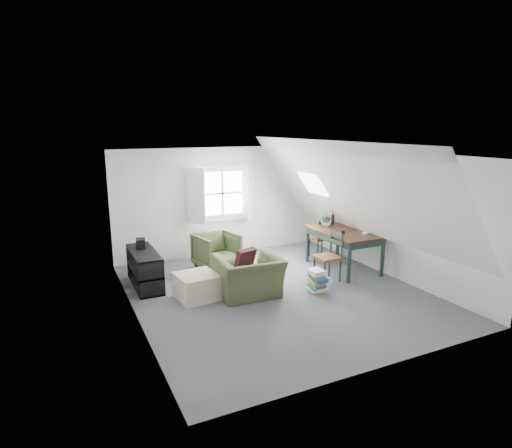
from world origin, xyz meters
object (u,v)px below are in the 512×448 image
armchair_far (217,268)px  ottoman (197,286)px  dining_table (344,236)px  magazine_stack (317,281)px  dining_chair_far (321,237)px  dining_chair_near (329,256)px  media_shelf (145,271)px  armchair_near (249,295)px

armchair_far → ottoman: size_ratio=1.25×
dining_table → magazine_stack: dining_table is taller
dining_chair_far → dining_chair_near: 1.49m
armchair_far → media_shelf: size_ratio=0.63×
dining_chair_far → armchair_far: bearing=4.7°
dining_chair_near → armchair_near: bearing=-98.0°
dining_chair_near → dining_chair_far: bearing=143.1°
armchair_near → magazine_stack: (1.19, -0.40, 0.21)m
ottoman → media_shelf: (-0.70, 0.96, 0.09)m
dining_chair_far → media_shelf: size_ratio=0.69×
dining_chair_far → media_shelf: dining_chair_far is taller
armchair_far → ottoman: 1.69m
magazine_stack → ottoman: bearing=162.1°
armchair_far → ottoman: ottoman is taller
armchair_far → magazine_stack: 2.40m
dining_table → magazine_stack: 1.60m
armchair_near → armchair_far: (0.02, 1.69, 0.00)m
dining_chair_far → armchair_near: bearing=41.6°
dining_chair_far → ottoman: bearing=30.7°
dining_chair_far → dining_chair_near: dining_chair_near is taller
magazine_stack → armchair_near: bearing=161.5°
dining_chair_near → media_shelf: (-3.32, 1.20, -0.18)m
armchair_far → media_shelf: (-1.60, -0.45, 0.31)m
magazine_stack → dining_table: bearing=35.8°
dining_chair_far → magazine_stack: dining_chair_far is taller
media_shelf → magazine_stack: (2.76, -1.63, -0.10)m
ottoman → dining_chair_far: 3.50m
dining_chair_far → magazine_stack: bearing=67.0°
dining_table → media_shelf: (-4.00, 0.74, -0.42)m
armchair_near → dining_chair_far: bearing=-147.6°
armchair_far → dining_chair_near: size_ratio=0.89×
dining_table → dining_chair_near: (-0.68, -0.46, -0.23)m
armchair_far → magazine_stack: size_ratio=1.98×
armchair_far → magazine_stack: bearing=-71.7°
armchair_near → magazine_stack: magazine_stack is taller
dining_table → armchair_far: bearing=155.8°
dining_table → dining_chair_near: 0.85m
armchair_far → dining_table: dining_table is taller
ottoman → magazine_stack: bearing=-17.9°
dining_table → armchair_near: bearing=-166.2°
ottoman → dining_chair_near: 2.64m
armchair_near → ottoman: 0.94m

